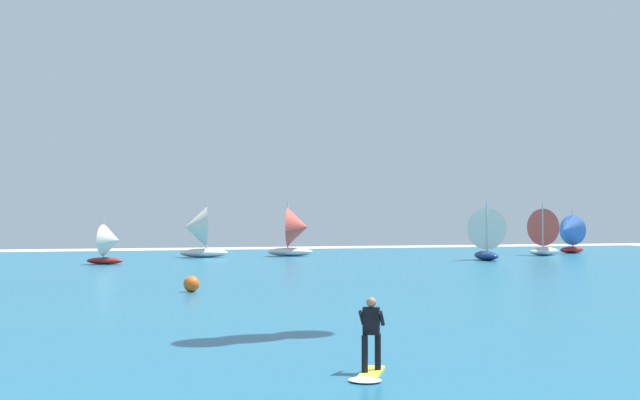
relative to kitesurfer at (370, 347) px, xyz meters
The scene contains 9 objects.
ocean 38.05m from the kitesurfer, 90.94° to the left, with size 160.00×90.00×0.10m, color #1E607F.
kitesurfer is the anchor object (origin of this frame).
sailboat_anchored_offshore 68.65m from the kitesurfer, 51.08° to the left, with size 4.97×4.44×5.59m.
sailboat_mid_right 60.67m from the kitesurfer, 83.58° to the left, with size 4.93×4.23×5.67m.
sailboat_center_horizon 55.85m from the kitesurfer, 56.23° to the left, with size 4.12×4.76×5.41m.
sailboat_far_right 49.64m from the kitesurfer, 92.66° to the left, with size 3.31×2.95×3.70m.
sailboat_near_shore 75.66m from the kitesurfer, 49.61° to the left, with size 4.39×3.89×4.93m.
sailboat_heeled_over 62.52m from the kitesurfer, 74.14° to the left, with size 5.01×4.49×5.64m.
marker_buoy 21.70m from the kitesurfer, 90.67° to the left, with size 0.78×0.78×0.78m, color #E55919.
Camera 1 is at (-5.87, -1.73, 3.37)m, focal length 42.71 mm.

